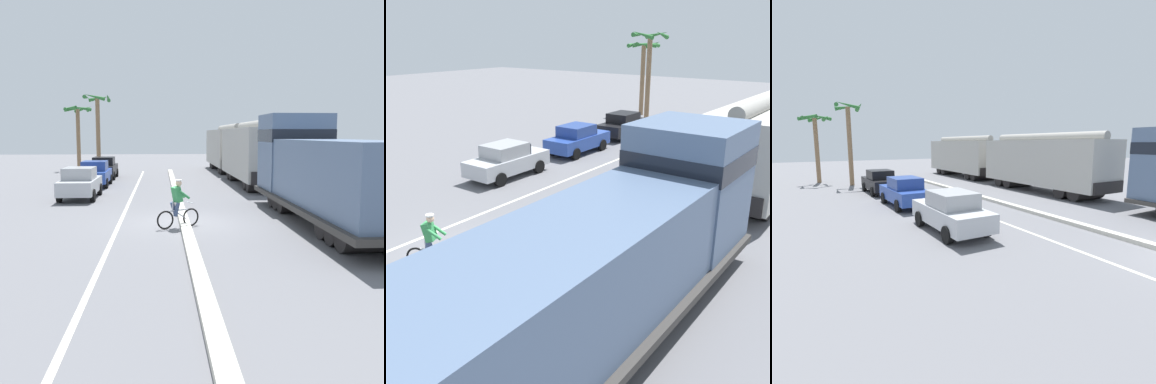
% 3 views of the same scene
% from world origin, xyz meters
% --- Properties ---
extents(ground_plane, '(120.00, 120.00, 0.00)m').
position_xyz_m(ground_plane, '(0.00, 0.00, 0.00)').
color(ground_plane, slate).
extents(median_curb, '(0.36, 36.00, 0.16)m').
position_xyz_m(median_curb, '(0.00, 6.00, 0.08)').
color(median_curb, beige).
rests_on(median_curb, ground).
extents(lane_stripe, '(0.14, 36.00, 0.01)m').
position_xyz_m(lane_stripe, '(-2.40, 6.00, 0.00)').
color(lane_stripe, silver).
rests_on(lane_stripe, ground).
extents(locomotive, '(3.10, 11.61, 4.20)m').
position_xyz_m(locomotive, '(5.30, 0.31, 1.80)').
color(locomotive, slate).
rests_on(locomotive, ground).
extents(hopper_car_lead, '(2.90, 10.60, 4.18)m').
position_xyz_m(hopper_car_lead, '(5.30, 12.46, 2.08)').
color(hopper_car_lead, '#ACAAA2').
rests_on(hopper_car_lead, ground).
extents(parked_car_silver, '(1.85, 4.21, 1.62)m').
position_xyz_m(parked_car_silver, '(-4.99, 6.88, 0.82)').
color(parked_car_silver, '#B7BABF').
rests_on(parked_car_silver, ground).
extents(parked_car_blue, '(1.86, 4.22, 1.62)m').
position_xyz_m(parked_car_blue, '(-5.02, 12.52, 0.82)').
color(parked_car_blue, '#28479E').
rests_on(parked_car_blue, ground).
extents(parked_car_black, '(1.86, 4.21, 1.62)m').
position_xyz_m(parked_car_black, '(-5.09, 17.71, 0.82)').
color(parked_car_black, black).
rests_on(parked_car_black, ground).
extents(cyclist, '(1.54, 0.86, 1.71)m').
position_xyz_m(cyclist, '(-0.26, -0.82, 0.82)').
color(cyclist, black).
rests_on(cyclist, ground).
extents(palm_tree_near, '(2.72, 2.78, 6.02)m').
position_xyz_m(palm_tree_near, '(-8.44, 26.04, 4.53)').
color(palm_tree_near, '#846647').
rests_on(palm_tree_near, ground).
extents(palm_tree_far, '(2.19, 2.28, 6.78)m').
position_xyz_m(palm_tree_far, '(-6.17, 22.77, 4.71)').
color(palm_tree_far, '#846647').
rests_on(palm_tree_far, ground).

